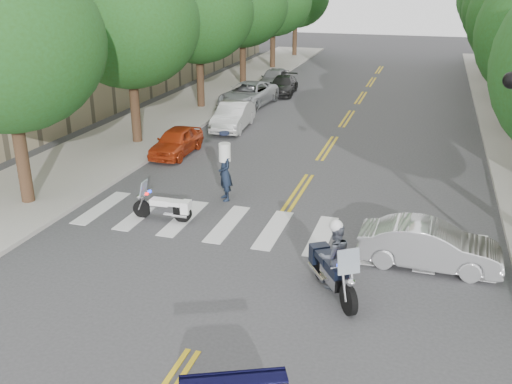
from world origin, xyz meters
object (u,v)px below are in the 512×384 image
at_px(motorcycle_police, 333,261).
at_px(motorcycle_parked, 167,207).
at_px(officer_standing, 225,173).
at_px(convertible, 429,245).

height_order(motorcycle_police, motorcycle_parked, motorcycle_police).
relative_size(motorcycle_police, motorcycle_parked, 1.10).
xyz_separation_m(officer_standing, convertible, (7.08, -3.03, -0.38)).
relative_size(motorcycle_parked, officer_standing, 1.01).
bearing_deg(motorcycle_police, officer_standing, -80.30).
bearing_deg(motorcycle_police, motorcycle_parked, -58.87).
xyz_separation_m(motorcycle_police, convertible, (2.29, 2.20, -0.28)).
xyz_separation_m(motorcycle_police, officer_standing, (-4.78, 5.23, 0.10)).
bearing_deg(motorcycle_police, convertible, -168.90).
relative_size(motorcycle_police, officer_standing, 1.12).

